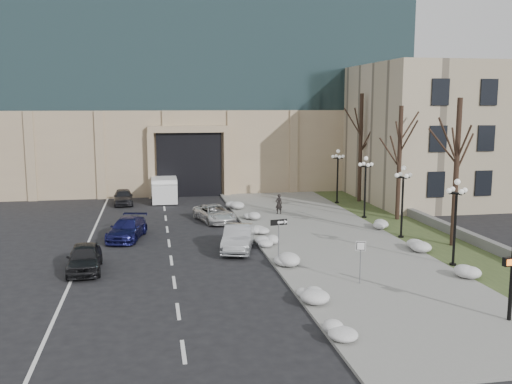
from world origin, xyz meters
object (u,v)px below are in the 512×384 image
at_px(car_b, 238,238).
at_px(pedestrian, 279,204).
at_px(car_d, 215,213).
at_px(one_way_sign, 282,228).
at_px(lamppost_b, 403,192).
at_px(box_truck, 164,189).
at_px(lamppost_c, 365,179).
at_px(lamppost_a, 456,211).
at_px(car_a, 85,258).
at_px(car_c, 127,229).
at_px(keep_sign, 361,253).
at_px(lamppost_d, 338,169).
at_px(car_e, 123,197).
at_px(traffic_signal, 511,274).

height_order(car_b, pedestrian, pedestrian).
xyz_separation_m(car_d, one_way_sign, (2.23, -12.34, 1.52)).
relative_size(pedestrian, lamppost_b, 0.33).
distance_m(box_truck, lamppost_c, 18.76).
relative_size(lamppost_a, lamppost_c, 1.00).
distance_m(car_a, car_c, 7.14).
height_order(pedestrian, keep_sign, keep_sign).
xyz_separation_m(car_c, one_way_sign, (8.37, -7.97, 1.48)).
relative_size(car_a, car_c, 0.91).
bearing_deg(lamppost_b, pedestrian, 123.87).
bearing_deg(lamppost_c, lamppost_d, 90.00).
bearing_deg(car_a, keep_sign, -22.66).
height_order(keep_sign, lamppost_d, lamppost_d).
bearing_deg(keep_sign, one_way_sign, 144.82).
bearing_deg(car_e, keep_sign, -67.01).
bearing_deg(keep_sign, lamppost_c, 84.74).
bearing_deg(pedestrian, car_e, -39.11).
distance_m(car_e, one_way_sign, 23.00).
relative_size(car_b, keep_sign, 2.10).
bearing_deg(lamppost_b, traffic_signal, -97.61).
bearing_deg(one_way_sign, traffic_signal, -61.53).
bearing_deg(one_way_sign, car_b, 105.69).
bearing_deg(pedestrian, car_b, 56.15).
bearing_deg(one_way_sign, car_c, 127.30).
relative_size(car_b, car_d, 1.02).
height_order(one_way_sign, lamppost_d, lamppost_d).
bearing_deg(lamppost_a, pedestrian, 111.33).
xyz_separation_m(car_d, lamppost_c, (11.27, -0.99, 2.44)).
xyz_separation_m(car_d, lamppost_d, (11.27, 5.51, 2.44)).
height_order(car_e, pedestrian, pedestrian).
height_order(car_d, lamppost_d, lamppost_d).
distance_m(car_a, lamppost_d, 25.67).
height_order(car_a, car_c, car_a).
height_order(car_b, car_e, car_b).
xyz_separation_m(car_d, pedestrian, (5.20, 1.55, 0.27)).
distance_m(car_a, car_b, 8.93).
bearing_deg(lamppost_a, car_a, 171.90).
bearing_deg(box_truck, lamppost_d, -18.33).
height_order(one_way_sign, keep_sign, one_way_sign).
bearing_deg(lamppost_c, box_truck, 141.98).
xyz_separation_m(pedestrian, box_truck, (-8.62, 8.94, 0.09)).
bearing_deg(car_c, car_e, 106.24).
relative_size(lamppost_a, lamppost_b, 1.00).
bearing_deg(pedestrian, lamppost_c, 148.60).
height_order(car_c, car_e, same).
height_order(car_a, car_e, car_a).
height_order(car_a, car_d, car_a).
distance_m(car_b, lamppost_c, 13.37).
bearing_deg(lamppost_c, lamppost_a, -90.00).
xyz_separation_m(keep_sign, traffic_signal, (4.16, -5.51, 0.40)).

